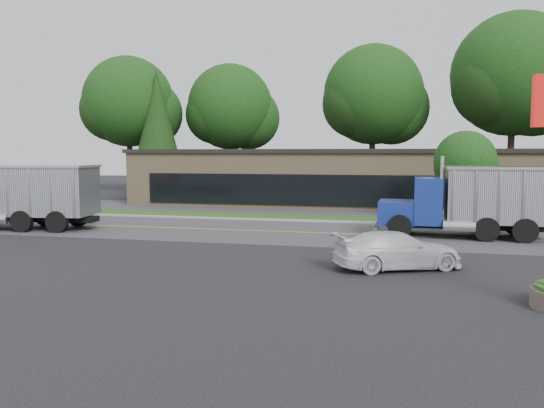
% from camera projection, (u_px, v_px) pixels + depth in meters
% --- Properties ---
extents(ground, '(140.00, 140.00, 0.00)m').
position_uv_depth(ground, '(214.00, 269.00, 18.36)').
color(ground, '#2D2D31').
rests_on(ground, ground).
extents(road, '(60.00, 8.00, 0.02)m').
position_uv_depth(road, '(272.00, 232.00, 27.09)').
color(road, '#4E4E52').
rests_on(road, ground).
extents(center_line, '(60.00, 0.12, 0.01)m').
position_uv_depth(center_line, '(272.00, 232.00, 27.09)').
color(center_line, gold).
rests_on(center_line, ground).
extents(curb, '(60.00, 0.30, 0.12)m').
position_uv_depth(curb, '(288.00, 221.00, 31.17)').
color(curb, '#9E9E99').
rests_on(curb, ground).
extents(grass_verge, '(60.00, 3.40, 0.03)m').
position_uv_depth(grass_verge, '(293.00, 218.00, 32.92)').
color(grass_verge, '#26511C').
rests_on(grass_verge, ground).
extents(far_parking, '(60.00, 7.00, 0.02)m').
position_uv_depth(far_parking, '(306.00, 209.00, 37.77)').
color(far_parking, '#4E4E52').
rests_on(far_parking, ground).
extents(strip_mall, '(32.00, 12.00, 4.00)m').
position_uv_depth(strip_mall, '(343.00, 178.00, 42.95)').
color(strip_mall, tan).
rests_on(strip_mall, ground).
extents(tree_far_a, '(9.55, 8.99, 13.62)m').
position_uv_depth(tree_far_a, '(131.00, 106.00, 53.11)').
color(tree_far_a, '#382619').
rests_on(tree_far_a, ground).
extents(tree_far_b, '(8.99, 8.46, 12.82)m').
position_uv_depth(tree_far_b, '(232.00, 111.00, 52.87)').
color(tree_far_b, '#382619').
rests_on(tree_far_b, ground).
extents(tree_far_c, '(9.88, 9.30, 14.10)m').
position_uv_depth(tree_far_c, '(375.00, 100.00, 49.68)').
color(tree_far_c, '#382619').
rests_on(tree_far_c, ground).
extents(tree_far_d, '(11.28, 10.62, 16.10)m').
position_uv_depth(tree_far_d, '(515.00, 81.00, 45.94)').
color(tree_far_d, '#382619').
rests_on(tree_far_d, ground).
extents(evergreen_left, '(5.25, 5.25, 11.92)m').
position_uv_depth(evergreen_left, '(157.00, 126.00, 50.40)').
color(evergreen_left, '#382619').
rests_on(evergreen_left, ground).
extents(tree_verge, '(3.71, 3.49, 5.29)m').
position_uv_depth(tree_verge, '(466.00, 164.00, 30.40)').
color(tree_verge, '#382619').
rests_on(tree_verge, ground).
extents(dump_truck_red, '(9.21, 3.63, 3.36)m').
position_uv_depth(dump_truck_red, '(21.00, 195.00, 27.84)').
color(dump_truck_red, black).
rests_on(dump_truck_red, ground).
extents(dump_truck_blue, '(7.78, 2.88, 3.36)m').
position_uv_depth(dump_truck_blue, '(471.00, 200.00, 25.03)').
color(dump_truck_blue, black).
rests_on(dump_truck_blue, ground).
extents(rally_car, '(4.80, 3.48, 1.29)m').
position_uv_depth(rally_car, '(397.00, 250.00, 18.35)').
color(rally_car, white).
rests_on(rally_car, ground).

